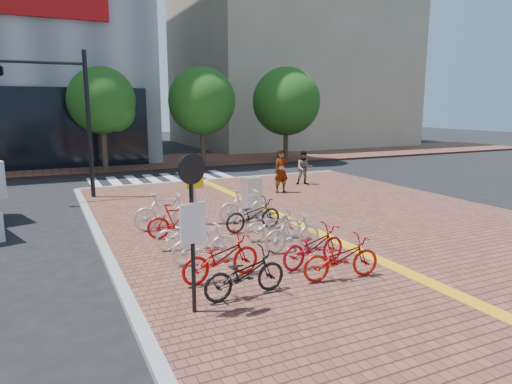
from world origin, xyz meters
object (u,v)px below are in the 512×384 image
bike_4 (176,221)px  pedestrian_a (281,171)px  bike_8 (293,232)px  bike_9 (274,225)px  notice_sign (192,214)px  bike_0 (245,274)px  utility_box (252,196)px  bike_11 (245,206)px  traffic_light_pole (50,97)px  bike_2 (203,243)px  bike_1 (221,257)px  bike_3 (189,233)px  bike_6 (341,258)px  bike_5 (165,211)px  yellow_sign (195,180)px  bike_7 (314,246)px  bike_10 (253,215)px  pedestrian_b (304,168)px

bike_4 → pedestrian_a: (6.04, 4.86, 0.44)m
bike_8 → bike_9: bike_8 is taller
notice_sign → pedestrian_a: bearing=54.1°
bike_0 → utility_box: utility_box is taller
bike_11 → pedestrian_a: size_ratio=0.96×
traffic_light_pole → bike_0: bearing=-75.9°
bike_9 → bike_11: bearing=0.3°
bike_0 → bike_11: 5.94m
bike_2 → notice_sign: notice_sign is taller
bike_1 → bike_2: bearing=-9.5°
bike_3 → bike_6: 4.18m
bike_9 → bike_5: bearing=49.5°
bike_0 → yellow_sign: 5.99m
yellow_sign → bike_8: bearing=-68.9°
pedestrian_a → bike_1: bearing=-127.2°
bike_0 → pedestrian_a: bearing=-37.2°
bike_8 → bike_6: bearing=177.0°
bike_4 → bike_7: bearing=-142.3°
bike_7 → bike_1: bearing=77.5°
bike_10 → utility_box: 2.14m
bike_0 → bike_1: bike_1 is taller
bike_2 → utility_box: utility_box is taller
bike_10 → yellow_sign: 2.22m
bike_1 → bike_8: bearing=-75.5°
bike_4 → yellow_sign: size_ratio=0.81×
pedestrian_b → yellow_sign: yellow_sign is taller
bike_5 → bike_10: 2.68m
bike_0 → bike_10: bike_10 is taller
bike_4 → pedestrian_b: pedestrian_b is taller
bike_0 → bike_8: bearing=-52.6°
notice_sign → bike_4: bearing=78.3°
bike_5 → traffic_light_pole: bearing=30.1°
bike_1 → bike_0: bearing=176.5°
bike_1 → bike_11: (2.52, 4.38, 0.04)m
bike_4 → bike_6: size_ratio=0.92×
bike_0 → utility_box: (3.06, 6.33, 0.18)m
bike_9 → traffic_light_pole: 10.87m
bike_0 → notice_sign: size_ratio=0.61×
bike_11 → yellow_sign: 1.84m
notice_sign → pedestrian_b: bearing=50.9°
pedestrian_b → bike_2: bearing=-107.3°
bike_9 → bike_2: bearing=114.8°
bike_1 → bike_2: bike_1 is taller
bike_3 → bike_8: bearing=-107.4°
bike_2 → notice_sign: 3.05m
pedestrian_a → bike_3: bearing=-136.4°
bike_8 → bike_3: bearing=59.7°
bike_2 → traffic_light_pole: (-2.90, 9.73, 3.60)m
utility_box → yellow_sign: 2.39m
traffic_light_pole → bike_7: bearing=-64.9°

